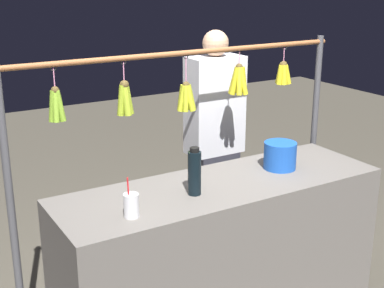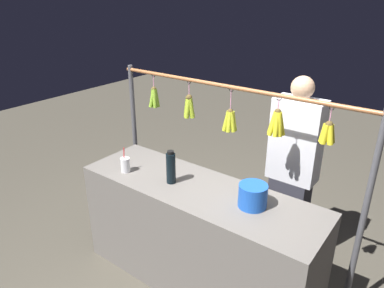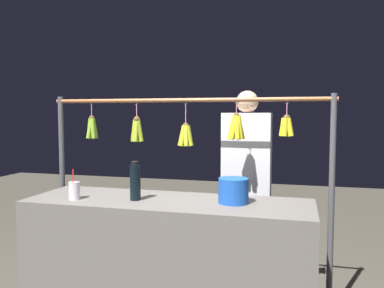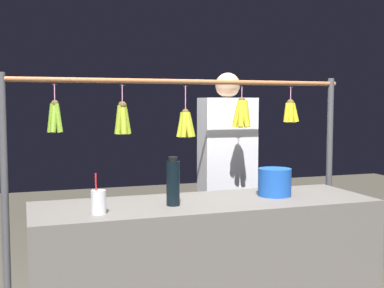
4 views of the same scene
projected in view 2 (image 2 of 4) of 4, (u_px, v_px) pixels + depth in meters
name	position (u px, v px, depth m)	size (l,w,h in m)	color
ground_plane	(197.00, 279.00, 3.11)	(12.00, 12.00, 0.00)	#494439
market_counter	(197.00, 236.00, 2.93)	(1.97, 0.62, 0.91)	#66605B
display_rack	(230.00, 137.00, 2.94)	(2.27, 0.14, 1.65)	#4C4C51
water_bottle	(171.00, 168.00, 2.78)	(0.07, 0.07, 0.27)	black
blue_bucket	(253.00, 196.00, 2.49)	(0.20, 0.20, 0.17)	blue
drink_cup	(125.00, 165.00, 2.97)	(0.08, 0.08, 0.21)	silver
vendor_person	(292.00, 175.00, 3.09)	(0.40, 0.22, 1.69)	#2D2D38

